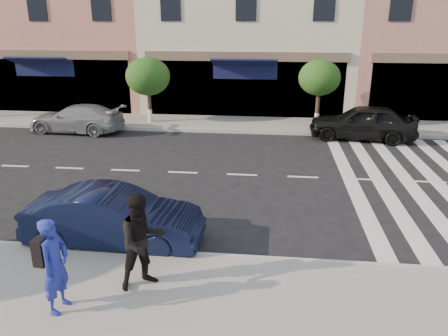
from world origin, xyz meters
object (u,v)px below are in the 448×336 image
car_far_left (77,119)px  photographer (55,266)px  car_near_mid (114,218)px  walker (142,241)px  car_far_mid (363,122)px

car_far_left → photographer: bearing=28.2°
car_near_mid → car_far_left: 11.31m
walker → car_far_left: walker is taller
car_near_mid → car_far_mid: (7.29, 10.10, 0.09)m
photographer → car_far_left: 13.64m
photographer → car_near_mid: 2.62m
photographer → walker: (1.24, 0.87, 0.07)m
walker → car_near_mid: (-1.19, 1.73, -0.41)m
walker → car_far_left: bearing=80.8°
photographer → car_far_mid: (7.35, 12.70, -0.25)m
photographer → car_far_mid: photographer is taller
photographer → walker: size_ratio=0.93×
walker → car_far_left: 13.41m
car_near_mid → photographer: bearing=179.2°
photographer → walker: bearing=-48.9°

